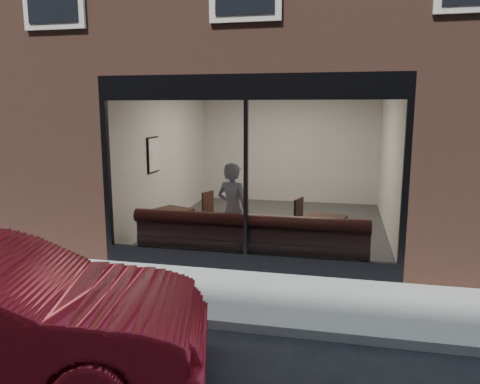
% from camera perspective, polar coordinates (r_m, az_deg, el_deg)
% --- Properties ---
extents(ground, '(120.00, 120.00, 0.00)m').
position_cam_1_polar(ground, '(6.08, -3.42, -15.94)').
color(ground, black).
rests_on(ground, ground).
extents(sidewalk_near, '(40.00, 2.00, 0.01)m').
position_cam_1_polar(sidewalk_near, '(6.96, -1.11, -12.37)').
color(sidewalk_near, gray).
rests_on(sidewalk_near, ground).
extents(kerb_near, '(40.00, 0.10, 0.12)m').
position_cam_1_polar(kerb_near, '(6.01, -3.56, -15.63)').
color(kerb_near, gray).
rests_on(kerb_near, ground).
extents(host_building_pier_left, '(2.50, 12.00, 3.20)m').
position_cam_1_polar(host_building_pier_left, '(14.29, -9.20, 5.79)').
color(host_building_pier_left, brown).
rests_on(host_building_pier_left, ground).
extents(host_building_pier_right, '(2.50, 12.00, 3.20)m').
position_cam_1_polar(host_building_pier_right, '(13.47, 22.09, 4.90)').
color(host_building_pier_right, brown).
rests_on(host_building_pier_right, ground).
extents(host_building_backfill, '(5.00, 6.00, 3.20)m').
position_cam_1_polar(host_building_backfill, '(16.35, 7.20, 6.39)').
color(host_building_backfill, brown).
rests_on(host_building_backfill, ground).
extents(cafe_floor, '(6.00, 6.00, 0.00)m').
position_cam_1_polar(cafe_floor, '(10.69, 3.95, -4.19)').
color(cafe_floor, '#2D2D30').
rests_on(cafe_floor, ground).
extents(cafe_ceiling, '(6.00, 6.00, 0.00)m').
position_cam_1_polar(cafe_ceiling, '(10.37, 4.18, 13.04)').
color(cafe_ceiling, white).
rests_on(cafe_ceiling, host_building_upper).
extents(cafe_wall_back, '(5.00, 0.00, 5.00)m').
position_cam_1_polar(cafe_wall_back, '(13.36, 5.97, 5.56)').
color(cafe_wall_back, silver).
rests_on(cafe_wall_back, ground).
extents(cafe_wall_left, '(0.00, 6.00, 6.00)m').
position_cam_1_polar(cafe_wall_left, '(11.05, -8.85, 4.52)').
color(cafe_wall_left, silver).
rests_on(cafe_wall_left, ground).
extents(cafe_wall_right, '(0.00, 6.00, 6.00)m').
position_cam_1_polar(cafe_wall_right, '(10.34, 17.86, 3.76)').
color(cafe_wall_right, silver).
rests_on(cafe_wall_right, ground).
extents(storefront_kick, '(5.00, 0.10, 0.30)m').
position_cam_1_polar(storefront_kick, '(7.87, 0.70, -8.52)').
color(storefront_kick, black).
rests_on(storefront_kick, ground).
extents(storefront_header, '(5.00, 0.10, 0.40)m').
position_cam_1_polar(storefront_header, '(7.46, 0.75, 12.69)').
color(storefront_header, black).
rests_on(storefront_header, host_building_upper).
extents(storefront_mullion, '(0.06, 0.10, 2.50)m').
position_cam_1_polar(storefront_mullion, '(7.54, 0.73, 1.61)').
color(storefront_mullion, black).
rests_on(storefront_mullion, storefront_kick).
extents(storefront_glass, '(4.80, 0.00, 4.80)m').
position_cam_1_polar(storefront_glass, '(7.51, 0.68, 1.57)').
color(storefront_glass, white).
rests_on(storefront_glass, storefront_kick).
extents(banquette, '(4.00, 0.55, 0.45)m').
position_cam_1_polar(banquette, '(8.22, 1.28, -7.15)').
color(banquette, '#3A1516').
rests_on(banquette, cafe_floor).
extents(person, '(0.75, 0.62, 1.75)m').
position_cam_1_polar(person, '(8.33, -0.86, -2.28)').
color(person, '#9FB8CF').
rests_on(person, cafe_floor).
extents(cafe_table_left, '(0.86, 0.86, 0.04)m').
position_cam_1_polar(cafe_table_left, '(9.05, -8.46, -2.25)').
color(cafe_table_left, black).
rests_on(cafe_table_left, cafe_floor).
extents(cafe_table_right, '(0.85, 0.85, 0.04)m').
position_cam_1_polar(cafe_table_right, '(8.47, 10.15, -3.16)').
color(cafe_table_right, black).
rests_on(cafe_table_right, cafe_floor).
extents(cafe_chair_left, '(0.48, 0.48, 0.04)m').
position_cam_1_polar(cafe_chair_left, '(10.07, -4.80, -3.82)').
color(cafe_chair_left, black).
rests_on(cafe_chair_left, cafe_floor).
extents(cafe_chair_right, '(0.50, 0.50, 0.04)m').
position_cam_1_polar(cafe_chair_right, '(9.37, 6.01, -4.92)').
color(cafe_chair_right, black).
rests_on(cafe_chair_right, cafe_floor).
extents(wall_poster, '(0.02, 0.53, 0.70)m').
position_cam_1_polar(wall_poster, '(10.21, -10.46, 4.50)').
color(wall_poster, white).
rests_on(wall_poster, cafe_wall_left).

